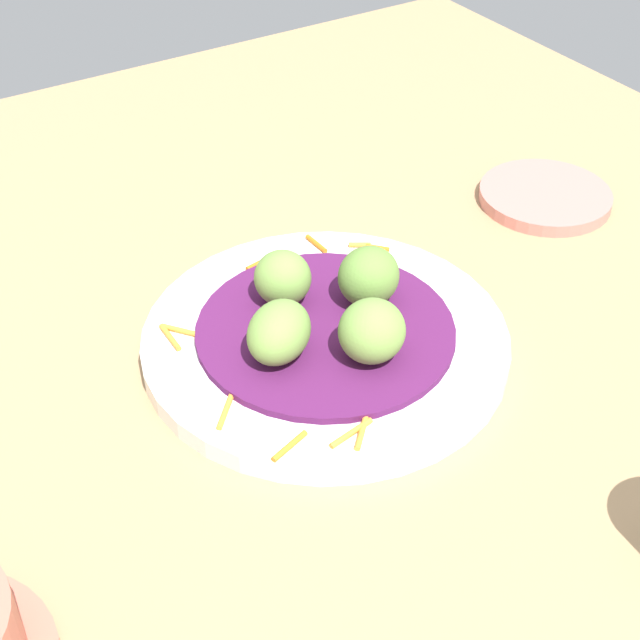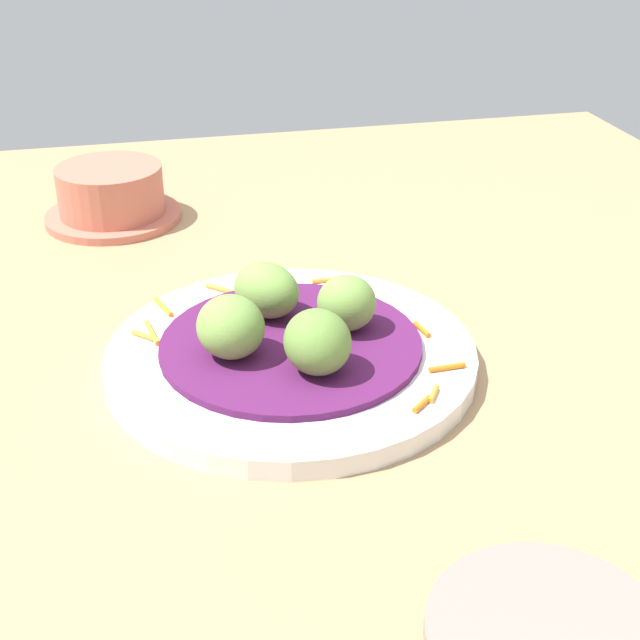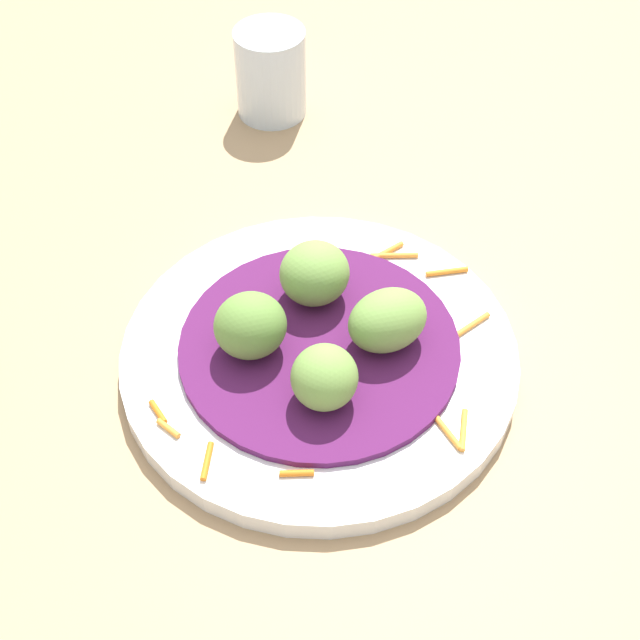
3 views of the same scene
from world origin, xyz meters
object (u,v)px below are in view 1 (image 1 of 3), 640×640
object	(u,v)px
guac_scoop_center	(283,278)
guac_scoop_back	(372,331)
guac_scoop_left	(369,276)
guac_scoop_right	(279,332)
side_plate_small	(545,196)
main_plate	(325,341)

from	to	relation	value
guac_scoop_center	guac_scoop_back	bearing A→B (deg)	-77.43
guac_scoop_left	guac_scoop_right	size ratio (longest dim) A/B	0.88
guac_scoop_center	side_plate_small	world-z (taller)	guac_scoop_center
guac_scoop_center	main_plate	bearing A→B (deg)	-77.43
guac_scoop_back	guac_scoop_center	bearing A→B (deg)	102.57
guac_scoop_left	side_plate_small	xyz separation A→B (cm)	(23.52, 5.86, -3.74)
guac_scoop_center	side_plate_small	distance (cm)	29.19
guac_scoop_back	main_plate	bearing A→B (deg)	102.57
main_plate	guac_scoop_right	world-z (taller)	guac_scoop_right
guac_scoop_left	guac_scoop_center	bearing A→B (deg)	147.57
guac_scoop_center	guac_scoop_right	size ratio (longest dim) A/B	0.79
guac_scoop_left	guac_scoop_right	xyz separation A→B (cm)	(-8.74, -1.95, -0.16)
guac_scoop_left	guac_scoop_center	distance (cm)	6.34
guac_scoop_left	side_plate_small	world-z (taller)	guac_scoop_left
main_plate	guac_scoop_center	bearing A→B (deg)	102.57
main_plate	guac_scoop_right	distance (cm)	5.62
guac_scoop_right	guac_scoop_back	world-z (taller)	guac_scoop_back
guac_scoop_center	guac_scoop_back	xyz separation A→B (cm)	(1.95, -8.74, 0.16)
guac_scoop_left	guac_scoop_center	size ratio (longest dim) A/B	1.11
guac_scoop_back	guac_scoop_right	bearing A→B (deg)	147.57
side_plate_small	guac_scoop_right	bearing A→B (deg)	-166.39
main_plate	guac_scoop_left	bearing A→B (deg)	12.57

